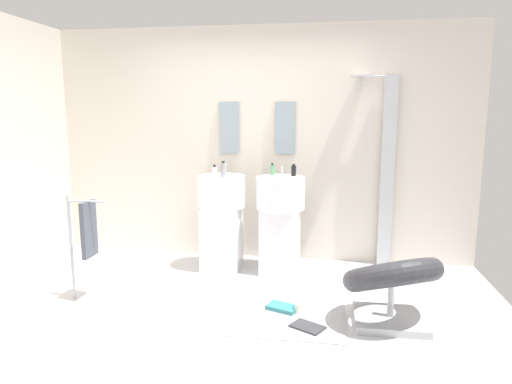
{
  "coord_description": "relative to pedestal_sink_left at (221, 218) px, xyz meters",
  "views": [
    {
      "loc": [
        0.77,
        -3.46,
        1.66
      ],
      "look_at": [
        0.15,
        0.55,
        0.95
      ],
      "focal_mm": 31.91,
      "sensor_mm": 36.0,
      "label": 1
    }
  ],
  "objects": [
    {
      "name": "area_rug",
      "position": [
        0.76,
        -1.13,
        -0.55
      ],
      "size": [
        1.03,
        0.75,
        0.01
      ],
      "primitive_type": "cube",
      "color": "#B2B2B7",
      "rests_on": "ground_plane"
    },
    {
      "name": "soap_bottle_green",
      "position": [
        0.53,
        0.12,
        0.51
      ],
      "size": [
        0.05,
        0.05,
        0.13
      ],
      "color": "#59996B",
      "rests_on": "pedestal_sink_right"
    },
    {
      "name": "soap_bottle_clear",
      "position": [
        -0.03,
        -0.16,
        0.51
      ],
      "size": [
        0.05,
        0.05,
        0.13
      ],
      "color": "silver",
      "rests_on": "pedestal_sink_left"
    },
    {
      "name": "coffee_mug",
      "position": [
        0.89,
        -1.02,
        -0.51
      ],
      "size": [
        0.07,
        0.07,
        0.08
      ],
      "primitive_type": "cylinder",
      "color": "white",
      "rests_on": "area_rug"
    },
    {
      "name": "lounge_chair",
      "position": [
        1.62,
        -1.08,
        -0.21
      ],
      "size": [
        1.06,
        1.06,
        0.65
      ],
      "color": "#B7BABF",
      "rests_on": "ground_plane"
    },
    {
      "name": "soap_bottle_grey",
      "position": [
        0.05,
        -0.11,
        0.53
      ],
      "size": [
        0.06,
        0.06,
        0.17
      ],
      "color": "#99999E",
      "rests_on": "pedestal_sink_left"
    },
    {
      "name": "vanity_mirror_right",
      "position": [
        0.63,
        0.44,
        0.94
      ],
      "size": [
        0.22,
        0.03,
        0.57
      ],
      "primitive_type": "cube",
      "color": "#8C9EA8"
    },
    {
      "name": "rear_partition",
      "position": [
        0.31,
        0.51,
        0.74
      ],
      "size": [
        4.8,
        0.1,
        2.6
      ],
      "primitive_type": "cube",
      "color": "beige",
      "rests_on": "ground_plane"
    },
    {
      "name": "magazine_teal",
      "position": [
        0.75,
        -0.98,
        -0.53
      ],
      "size": [
        0.29,
        0.24,
        0.03
      ],
      "primitive_type": "cube",
      "rotation": [
        0.0,
        0.0,
        -0.37
      ],
      "color": "teal",
      "rests_on": "area_rug"
    },
    {
      "name": "magazine_charcoal",
      "position": [
        0.98,
        -1.28,
        -0.54
      ],
      "size": [
        0.3,
        0.27,
        0.02
      ],
      "primitive_type": "cube",
      "rotation": [
        0.0,
        0.0,
        -0.52
      ],
      "color": "#38383D",
      "rests_on": "area_rug"
    },
    {
      "name": "vanity_mirror_left",
      "position": [
        -0.0,
        0.44,
        0.94
      ],
      "size": [
        0.22,
        0.03,
        0.57
      ],
      "primitive_type": "cube",
      "color": "#8C9EA8"
    },
    {
      "name": "soap_bottle_black",
      "position": [
        0.75,
        0.1,
        0.51
      ],
      "size": [
        0.05,
        0.05,
        0.13
      ],
      "color": "black",
      "rests_on": "pedestal_sink_right"
    },
    {
      "name": "towel_rack",
      "position": [
        -0.99,
        -1.0,
        0.07
      ],
      "size": [
        0.37,
        0.22,
        0.95
      ],
      "color": "#B7BABF",
      "rests_on": "ground_plane"
    },
    {
      "name": "shower_column",
      "position": [
        1.72,
        0.38,
        0.52
      ],
      "size": [
        0.49,
        0.24,
        2.05
      ],
      "color": "#B7BABF",
      "rests_on": "ground_plane"
    },
    {
      "name": "pedestal_sink_left",
      "position": [
        0.0,
        0.0,
        0.0
      ],
      "size": [
        0.5,
        0.5,
        1.11
      ],
      "color": "white",
      "rests_on": "ground_plane"
    },
    {
      "name": "ground_plane",
      "position": [
        0.31,
        -1.14,
        -0.58
      ],
      "size": [
        4.8,
        3.6,
        0.04
      ],
      "primitive_type": "cube",
      "color": "silver"
    },
    {
      "name": "pedestal_sink_right",
      "position": [
        0.63,
        0.0,
        0.0
      ],
      "size": [
        0.5,
        0.5,
        1.11
      ],
      "color": "white",
      "rests_on": "ground_plane"
    }
  ]
}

